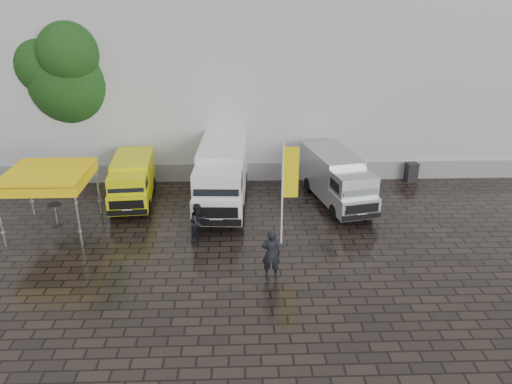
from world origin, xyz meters
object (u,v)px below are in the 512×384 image
van_yellow (132,182)px  flagpole (287,190)px  person_tent (199,223)px  person_front (271,254)px  cocktail_table (56,215)px  canopy_tent (47,175)px  van_silver (337,180)px  van_white (222,178)px  wheelie_bin (411,172)px

van_yellow → flagpole: (7.13, -4.51, 1.34)m
flagpole → person_tent: size_ratio=2.60×
flagpole → person_front: 3.00m
van_yellow → cocktail_table: bearing=-145.3°
person_front → canopy_tent: bearing=-17.6°
van_silver → person_front: 7.52m
cocktail_table → person_front: (9.35, -4.60, 0.45)m
van_white → person_tent: size_ratio=3.89×
flagpole → person_tent: (-3.62, 0.41, -1.58)m
canopy_tent → wheelie_bin: canopy_tent is taller
canopy_tent → van_yellow: bearing=44.5°
van_silver → canopy_tent: size_ratio=1.67×
van_white → van_silver: 5.60m
wheelie_bin → person_tent: bearing=-154.8°
wheelie_bin → van_white: bearing=-169.5°
canopy_tent → van_silver: bearing=10.6°
person_front → person_tent: bearing=-39.0°
van_silver → cocktail_table: van_silver is taller
canopy_tent → person_front: 10.28m
wheelie_bin → flagpole: bearing=-142.5°
person_front → person_tent: (-2.85, 2.91, -0.12)m
van_yellow → van_white: (4.40, -0.43, 0.35)m
van_yellow → canopy_tent: bearing=-139.8°
van_white → wheelie_bin: (10.27, 2.90, -0.92)m
van_yellow → person_tent: size_ratio=2.77×
flagpole → van_silver: bearing=54.9°
van_silver → wheelie_bin: van_silver is taller
cocktail_table → person_front: person_front is taller
flagpole → wheelie_bin: (7.53, 6.97, -1.91)m
canopy_tent → person_front: canopy_tent is taller
canopy_tent → flagpole: 10.17m
flagpole → canopy_tent: bearing=170.6°
van_white → canopy_tent: 7.77m
cocktail_table → flagpole: bearing=-11.7°
van_yellow → van_white: van_white is taller
cocktail_table → van_silver: bearing=8.7°
van_white → cocktail_table: (-7.38, -1.98, -0.91)m
person_tent → cocktail_table: bearing=112.9°
van_yellow → wheelie_bin: 14.89m
flagpole → cocktail_table: 10.51m
van_yellow → wheelie_bin: size_ratio=4.58×
van_white → cocktail_table: size_ratio=6.42×
van_white → van_silver: bearing=2.8°
van_white → flagpole: bearing=-53.3°
canopy_tent → person_tent: (6.40, -1.26, -1.74)m
van_white → person_tent: 3.82m
van_yellow → wheelie_bin: (14.67, 2.46, -0.57)m
van_white → person_tent: (-0.89, -3.67, -0.58)m
van_yellow → flagpole: 8.55m
flagpole → person_front: size_ratio=2.28×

